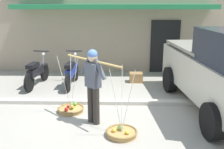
# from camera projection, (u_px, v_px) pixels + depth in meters

# --- Properties ---
(ground_plane) EXTENTS (90.00, 90.00, 0.00)m
(ground_plane) POSITION_uv_depth(u_px,v_px,m) (95.00, 114.00, 6.50)
(ground_plane) COLOR #9E998C
(sidewalk_curb) EXTENTS (20.00, 0.24, 0.10)m
(sidewalk_curb) POSITION_uv_depth(u_px,v_px,m) (97.00, 102.00, 7.16)
(sidewalk_curb) COLOR #BAB4A5
(sidewalk_curb) RESTS_ON ground
(fruit_vendor) EXTENTS (1.29, 1.23, 1.70)m
(fruit_vendor) POSITION_uv_depth(u_px,v_px,m) (93.00, 82.00, 5.79)
(fruit_vendor) COLOR #2D2823
(fruit_vendor) RESTS_ON ground
(fruit_basket_left_side) EXTENTS (0.66, 0.66, 1.45)m
(fruit_basket_left_side) POSITION_uv_depth(u_px,v_px,m) (71.00, 109.00, 6.62)
(fruit_basket_left_side) COLOR #B2894C
(fruit_basket_left_side) RESTS_ON ground
(fruit_basket_right_side) EXTENTS (0.66, 0.66, 1.45)m
(fruit_basket_right_side) POSITION_uv_depth(u_px,v_px,m) (122.00, 132.00, 5.44)
(fruit_basket_right_side) COLOR #B2894C
(fruit_basket_right_side) RESTS_ON ground
(motorcycle_nearest_shop) EXTENTS (0.54, 1.82, 1.09)m
(motorcycle_nearest_shop) POSITION_uv_depth(u_px,v_px,m) (37.00, 73.00, 8.55)
(motorcycle_nearest_shop) COLOR black
(motorcycle_nearest_shop) RESTS_ON ground
(motorcycle_second_in_row) EXTENTS (0.54, 1.82, 1.09)m
(motorcycle_second_in_row) POSITION_uv_depth(u_px,v_px,m) (72.00, 72.00, 8.56)
(motorcycle_second_in_row) COLOR black
(motorcycle_second_in_row) RESTS_ON ground
(storefront_building) EXTENTS (13.00, 6.00, 4.20)m
(storefront_building) POSITION_uv_depth(u_px,v_px,m) (115.00, 14.00, 12.30)
(storefront_building) COLOR tan
(storefront_building) RESTS_ON ground
(wooden_crate) EXTENTS (0.44, 0.36, 0.32)m
(wooden_crate) POSITION_uv_depth(u_px,v_px,m) (136.00, 77.00, 9.05)
(wooden_crate) COLOR olive
(wooden_crate) RESTS_ON ground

